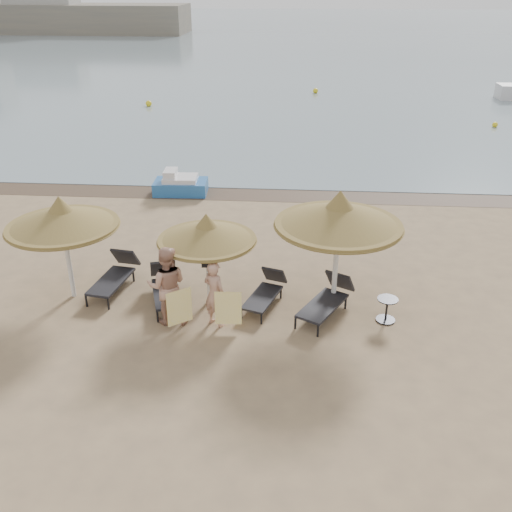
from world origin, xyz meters
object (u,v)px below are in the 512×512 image
at_px(palapa_center, 207,233).
at_px(person_left, 167,280).
at_px(lounger_far_right, 328,298).
at_px(side_table, 386,310).
at_px(lounger_near_left, 165,286).
at_px(palapa_right, 339,216).
at_px(pedal_boat, 180,185).
at_px(lounger_near_right, 266,291).
at_px(palapa_left, 62,218).
at_px(lounger_far_left, 115,274).
at_px(person_right, 215,289).

bearing_deg(palapa_center, person_left, -129.85).
distance_m(lounger_far_right, side_table, 1.48).
xyz_separation_m(lounger_near_left, side_table, (5.71, -0.62, -0.11)).
relative_size(palapa_right, pedal_boat, 1.51).
bearing_deg(palapa_right, lounger_near_right, -178.18).
distance_m(palapa_center, lounger_far_right, 3.49).
xyz_separation_m(palapa_center, palapa_right, (3.26, 0.09, 0.52)).
bearing_deg(palapa_right, lounger_near_left, -179.28).
bearing_deg(palapa_left, lounger_far_right, -2.87).
xyz_separation_m(lounger_far_left, lounger_near_left, (1.51, -0.53, -0.01)).
distance_m(palapa_left, side_table, 8.49).
distance_m(palapa_left, lounger_near_right, 5.53).
bearing_deg(palapa_right, lounger_far_right, -112.90).
xyz_separation_m(palapa_right, person_left, (-4.11, -1.11, -1.34)).
bearing_deg(side_table, palapa_left, 175.75).
bearing_deg(lounger_far_left, lounger_near_left, -10.20).
distance_m(lounger_near_left, lounger_far_right, 4.27).
relative_size(palapa_center, lounger_near_left, 1.20).
bearing_deg(pedal_boat, person_right, -76.28).
height_order(palapa_right, person_right, palapa_right).
height_order(lounger_near_left, pedal_boat, pedal_boat).
distance_m(lounger_far_right, person_right, 2.93).
height_order(palapa_left, pedal_boat, palapa_left).
distance_m(lounger_near_right, person_right, 1.73).
xyz_separation_m(palapa_left, lounger_near_right, (5.20, 0.00, -1.91)).
distance_m(palapa_right, side_table, 2.66).
relative_size(palapa_right, person_left, 1.35).
xyz_separation_m(lounger_near_right, side_table, (3.04, -0.62, -0.07)).
height_order(lounger_far_right, person_right, person_right).
bearing_deg(lounger_near_right, palapa_left, -161.52).
relative_size(side_table, pedal_boat, 0.30).
relative_size(lounger_far_left, lounger_near_left, 1.02).
height_order(palapa_right, pedal_boat, palapa_right).
distance_m(palapa_right, lounger_far_right, 2.15).
bearing_deg(lounger_near_left, side_table, -23.42).
bearing_deg(palapa_center, lounger_far_right, -5.80).
bearing_deg(person_right, lounger_near_left, -3.79).
bearing_deg(palapa_center, person_right, -73.49).
height_order(palapa_center, side_table, palapa_center).
xyz_separation_m(lounger_near_left, person_left, (0.32, -1.05, 0.78)).
distance_m(lounger_far_left, lounger_near_right, 4.21).
bearing_deg(lounger_far_right, lounger_far_left, -159.83).
xyz_separation_m(palapa_right, lounger_far_right, (-0.17, -0.40, -2.11)).
distance_m(palapa_left, lounger_far_left, 2.19).
relative_size(palapa_right, lounger_far_right, 1.51).
bearing_deg(person_left, pedal_boat, -88.47).
distance_m(lounger_far_left, person_left, 2.53).
height_order(lounger_near_left, lounger_far_right, lounger_far_right).
relative_size(lounger_far_left, lounger_far_right, 1.01).
bearing_deg(lounger_far_left, pedal_boat, 96.98).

